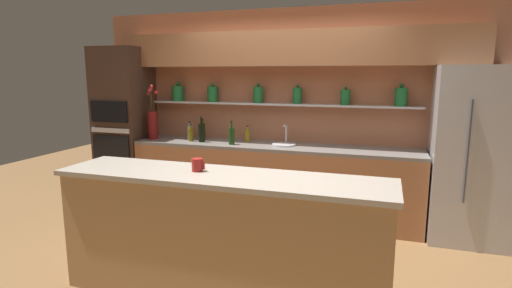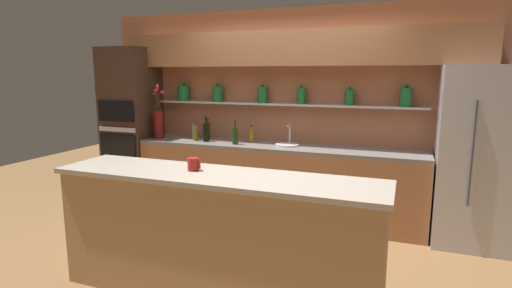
{
  "view_description": "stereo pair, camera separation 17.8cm",
  "coord_description": "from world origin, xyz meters",
  "px_view_note": "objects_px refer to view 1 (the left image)",
  "views": [
    {
      "loc": [
        1.2,
        -3.46,
        1.79
      ],
      "look_at": [
        -0.02,
        0.28,
        1.1
      ],
      "focal_mm": 28.0,
      "sensor_mm": 36.0,
      "label": 1
    },
    {
      "loc": [
        1.37,
        -3.4,
        1.79
      ],
      "look_at": [
        -0.02,
        0.28,
        1.1
      ],
      "focal_mm": 28.0,
      "sensor_mm": 36.0,
      "label": 2
    }
  ],
  "objects_px": {
    "coffee_mug": "(197,165)",
    "bottle_oil_0": "(247,136)",
    "refrigerator": "(477,155)",
    "oven_tower": "(125,126)",
    "flower_vase": "(153,122)",
    "bottle_wine_4": "(232,136)",
    "bottle_wine_5": "(202,132)",
    "bottle_spirit_3": "(190,132)",
    "bottle_oil_1": "(191,134)",
    "bottle_spirit_2": "(203,131)",
    "sink_fixture": "(284,143)"
  },
  "relations": [
    {
      "from": "refrigerator",
      "to": "coffee_mug",
      "type": "distance_m",
      "value": 3.0
    },
    {
      "from": "bottle_oil_0",
      "to": "bottle_oil_1",
      "type": "xyz_separation_m",
      "value": [
        -0.72,
        -0.18,
        0.01
      ]
    },
    {
      "from": "bottle_oil_0",
      "to": "bottle_spirit_3",
      "type": "bearing_deg",
      "value": -175.69
    },
    {
      "from": "bottle_spirit_2",
      "to": "coffee_mug",
      "type": "bearing_deg",
      "value": -65.61
    },
    {
      "from": "sink_fixture",
      "to": "bottle_oil_1",
      "type": "relative_size",
      "value": 1.28
    },
    {
      "from": "bottle_oil_1",
      "to": "coffee_mug",
      "type": "distance_m",
      "value": 2.08
    },
    {
      "from": "oven_tower",
      "to": "coffee_mug",
      "type": "bearing_deg",
      "value": -42.5
    },
    {
      "from": "bottle_wine_4",
      "to": "bottle_wine_5",
      "type": "height_order",
      "value": "bottle_wine_5"
    },
    {
      "from": "oven_tower",
      "to": "coffee_mug",
      "type": "xyz_separation_m",
      "value": [
        2.05,
        -1.88,
        0.0
      ]
    },
    {
      "from": "oven_tower",
      "to": "bottle_oil_1",
      "type": "xyz_separation_m",
      "value": [
        1.05,
        -0.06,
        -0.06
      ]
    },
    {
      "from": "bottle_oil_1",
      "to": "bottle_oil_0",
      "type": "bearing_deg",
      "value": 13.73
    },
    {
      "from": "bottle_spirit_2",
      "to": "oven_tower",
      "type": "bearing_deg",
      "value": -173.95
    },
    {
      "from": "oven_tower",
      "to": "flower_vase",
      "type": "bearing_deg",
      "value": -7.04
    },
    {
      "from": "flower_vase",
      "to": "bottle_spirit_3",
      "type": "relative_size",
      "value": 3.02
    },
    {
      "from": "bottle_wine_5",
      "to": "flower_vase",
      "type": "bearing_deg",
      "value": 179.28
    },
    {
      "from": "oven_tower",
      "to": "bottle_oil_0",
      "type": "distance_m",
      "value": 1.78
    },
    {
      "from": "bottle_oil_1",
      "to": "coffee_mug",
      "type": "relative_size",
      "value": 2.08
    },
    {
      "from": "refrigerator",
      "to": "bottle_oil_0",
      "type": "height_order",
      "value": "refrigerator"
    },
    {
      "from": "bottle_oil_1",
      "to": "bottle_spirit_2",
      "type": "xyz_separation_m",
      "value": [
        0.09,
        0.18,
        0.03
      ]
    },
    {
      "from": "oven_tower",
      "to": "bottle_wine_5",
      "type": "xyz_separation_m",
      "value": [
        1.21,
        -0.07,
        -0.03
      ]
    },
    {
      "from": "refrigerator",
      "to": "bottle_spirit_3",
      "type": "height_order",
      "value": "refrigerator"
    },
    {
      "from": "oven_tower",
      "to": "bottle_spirit_3",
      "type": "bearing_deg",
      "value": 3.46
    },
    {
      "from": "oven_tower",
      "to": "flower_vase",
      "type": "relative_size",
      "value": 2.94
    },
    {
      "from": "oven_tower",
      "to": "sink_fixture",
      "type": "bearing_deg",
      "value": 0.3
    },
    {
      "from": "bottle_spirit_3",
      "to": "oven_tower",
      "type": "bearing_deg",
      "value": -176.54
    },
    {
      "from": "bottle_spirit_3",
      "to": "bottle_wine_4",
      "type": "distance_m",
      "value": 0.7
    },
    {
      "from": "bottle_oil_0",
      "to": "bottle_wine_4",
      "type": "height_order",
      "value": "bottle_wine_4"
    },
    {
      "from": "flower_vase",
      "to": "bottle_wine_5",
      "type": "relative_size",
      "value": 2.21
    },
    {
      "from": "oven_tower",
      "to": "bottle_wine_5",
      "type": "bearing_deg",
      "value": -3.27
    },
    {
      "from": "bottle_spirit_2",
      "to": "bottle_spirit_3",
      "type": "distance_m",
      "value": 0.18
    },
    {
      "from": "bottle_wine_4",
      "to": "bottle_wine_5",
      "type": "distance_m",
      "value": 0.44
    },
    {
      "from": "oven_tower",
      "to": "flower_vase",
      "type": "xyz_separation_m",
      "value": [
        0.49,
        -0.06,
        0.07
      ]
    },
    {
      "from": "flower_vase",
      "to": "bottle_oil_0",
      "type": "xyz_separation_m",
      "value": [
        1.29,
        0.18,
        -0.15
      ]
    },
    {
      "from": "bottle_spirit_2",
      "to": "bottle_wine_4",
      "type": "bearing_deg",
      "value": -25.76
    },
    {
      "from": "bottle_spirit_2",
      "to": "coffee_mug",
      "type": "distance_m",
      "value": 2.2
    },
    {
      "from": "oven_tower",
      "to": "bottle_oil_1",
      "type": "height_order",
      "value": "oven_tower"
    },
    {
      "from": "sink_fixture",
      "to": "oven_tower",
      "type": "bearing_deg",
      "value": -179.7
    },
    {
      "from": "refrigerator",
      "to": "bottle_oil_1",
      "type": "xyz_separation_m",
      "value": [
        -3.36,
        -0.02,
        0.07
      ]
    },
    {
      "from": "refrigerator",
      "to": "bottle_oil_0",
      "type": "distance_m",
      "value": 2.64
    },
    {
      "from": "sink_fixture",
      "to": "bottle_oil_0",
      "type": "xyz_separation_m",
      "value": [
        -0.52,
        0.11,
        0.06
      ]
    },
    {
      "from": "bottle_oil_1",
      "to": "bottle_spirit_2",
      "type": "distance_m",
      "value": 0.2
    },
    {
      "from": "bottle_spirit_2",
      "to": "bottle_oil_1",
      "type": "bearing_deg",
      "value": -116.82
    },
    {
      "from": "bottle_oil_0",
      "to": "refrigerator",
      "type": "bearing_deg",
      "value": -3.39
    },
    {
      "from": "bottle_oil_0",
      "to": "bottle_wine_4",
      "type": "relative_size",
      "value": 0.71
    },
    {
      "from": "refrigerator",
      "to": "coffee_mug",
      "type": "height_order",
      "value": "refrigerator"
    },
    {
      "from": "bottle_oil_1",
      "to": "bottle_spirit_3",
      "type": "height_order",
      "value": "bottle_spirit_3"
    },
    {
      "from": "coffee_mug",
      "to": "bottle_oil_0",
      "type": "bearing_deg",
      "value": 97.85
    },
    {
      "from": "bottle_oil_0",
      "to": "flower_vase",
      "type": "bearing_deg",
      "value": -172.07
    },
    {
      "from": "refrigerator",
      "to": "oven_tower",
      "type": "height_order",
      "value": "oven_tower"
    },
    {
      "from": "sink_fixture",
      "to": "bottle_oil_0",
      "type": "height_order",
      "value": "sink_fixture"
    }
  ]
}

